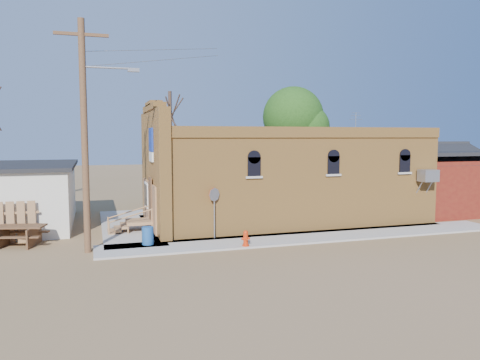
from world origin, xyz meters
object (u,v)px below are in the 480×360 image
object	(u,v)px
utility_pole	(86,131)
fire_hydrant	(246,238)
stop_sign	(214,200)
trash_barrel	(148,236)
brick_bar	(279,178)
picnic_table	(19,233)

from	to	relation	value
utility_pole	fire_hydrant	world-z (taller)	utility_pole
stop_sign	trash_barrel	size ratio (longest dim) A/B	3.05
brick_bar	fire_hydrant	bearing A→B (deg)	-123.82
brick_bar	stop_sign	xyz separation A→B (m)	(-4.54, -3.69, -0.54)
brick_bar	picnic_table	size ratio (longest dim) A/B	6.95
brick_bar	fire_hydrant	xyz separation A→B (m)	(-3.68, -5.50, -1.94)
picnic_table	utility_pole	bearing A→B (deg)	-21.74
utility_pole	stop_sign	bearing A→B (deg)	6.52
utility_pole	fire_hydrant	size ratio (longest dim) A/B	13.79
stop_sign	picnic_table	world-z (taller)	stop_sign
fire_hydrant	stop_sign	size ratio (longest dim) A/B	0.29
utility_pole	stop_sign	world-z (taller)	utility_pole
brick_bar	utility_pole	bearing A→B (deg)	-156.31
stop_sign	trash_barrel	xyz separation A→B (m)	(-2.93, -0.30, -1.36)
utility_pole	picnic_table	xyz separation A→B (m)	(-2.79, 2.00, -4.21)
brick_bar	utility_pole	xyz separation A→B (m)	(-9.79, -4.29, 2.43)
brick_bar	stop_sign	size ratio (longest dim) A/B	7.31
trash_barrel	fire_hydrant	bearing A→B (deg)	-21.64
brick_bar	picnic_table	xyz separation A→B (m)	(-12.58, -2.29, -1.78)
utility_pole	stop_sign	xyz separation A→B (m)	(5.25, 0.60, -2.97)
fire_hydrant	trash_barrel	distance (m)	4.08
utility_pole	picnic_table	size ratio (longest dim) A/B	3.81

